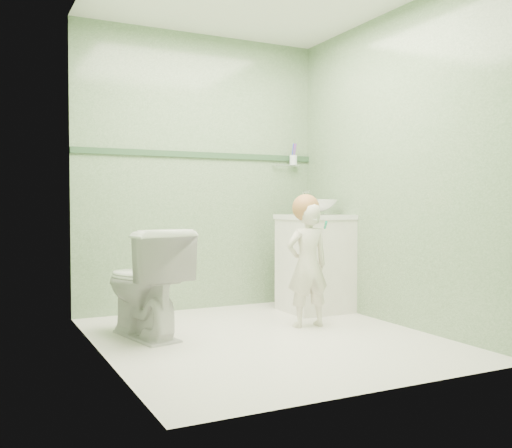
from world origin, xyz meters
TOP-DOWN VIEW (x-y plane):
  - ground at (0.00, 0.00)m, footprint 2.50×2.50m
  - room_shell at (0.00, 0.00)m, footprint 2.50×2.54m
  - trim_stripe at (0.00, 1.24)m, footprint 2.20×0.02m
  - vanity at (0.84, 0.70)m, footprint 0.52×0.50m
  - counter at (0.84, 0.70)m, footprint 0.54×0.52m
  - basin at (0.84, 0.70)m, footprint 0.37×0.37m
  - faucet at (0.84, 0.89)m, footprint 0.03×0.13m
  - cup_holder at (0.89, 1.18)m, footprint 0.26×0.07m
  - toilet at (-0.74, 0.39)m, footprint 0.57×0.81m
  - toddler at (0.45, 0.19)m, footprint 0.35×0.24m
  - hair_cap at (0.45, 0.21)m, footprint 0.21×0.21m
  - teal_toothbrush at (0.52, 0.06)m, footprint 0.11×0.13m

SIDE VIEW (x-z plane):
  - ground at x=0.00m, z-range 0.00..0.00m
  - toilet at x=-0.74m, z-range 0.00..0.75m
  - vanity at x=0.84m, z-range 0.00..0.80m
  - toddler at x=0.45m, z-range 0.00..0.93m
  - teal_toothbrush at x=0.52m, z-range 0.73..0.81m
  - counter at x=0.84m, z-range 0.79..0.83m
  - hair_cap at x=0.45m, z-range 0.79..1.00m
  - basin at x=0.84m, z-range 0.83..0.96m
  - faucet at x=0.84m, z-range 0.88..1.06m
  - room_shell at x=0.00m, z-range 0.00..2.40m
  - cup_holder at x=0.89m, z-range 1.23..1.44m
  - trim_stripe at x=0.00m, z-range 1.33..1.38m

